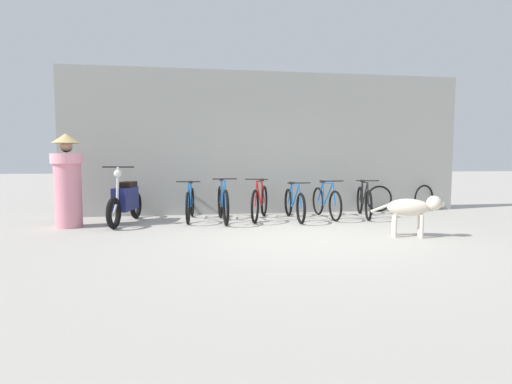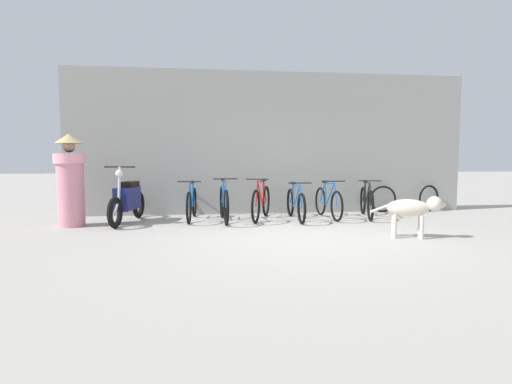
# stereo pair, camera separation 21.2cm
# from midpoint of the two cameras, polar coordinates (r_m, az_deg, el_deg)

# --- Properties ---
(ground_plane) EXTENTS (60.00, 60.00, 0.00)m
(ground_plane) POSITION_cam_midpoint_polar(r_m,az_deg,el_deg) (6.38, 6.08, -6.58)
(ground_plane) COLOR #ADA89E
(shop_wall_back) EXTENTS (9.14, 0.20, 3.21)m
(shop_wall_back) POSITION_cam_midpoint_polar(r_m,az_deg,el_deg) (9.23, 1.26, 6.96)
(shop_wall_back) COLOR gray
(shop_wall_back) RESTS_ON ground
(bicycle_0) EXTENTS (0.46, 1.65, 0.82)m
(bicycle_0) POSITION_cam_midpoint_polar(r_m,az_deg,el_deg) (8.25, -10.12, -1.67)
(bicycle_0) COLOR black
(bicycle_0) RESTS_ON ground
(bicycle_1) EXTENTS (0.46, 1.70, 0.88)m
(bicycle_1) POSITION_cam_midpoint_polar(r_m,az_deg,el_deg) (7.99, -5.51, -1.68)
(bicycle_1) COLOR black
(bicycle_1) RESTS_ON ground
(bicycle_2) EXTENTS (0.66, 1.62, 0.86)m
(bicycle_2) POSITION_cam_midpoint_polar(r_m,az_deg,el_deg) (8.22, -0.18, -1.51)
(bicycle_2) COLOR black
(bicycle_2) RESTS_ON ground
(bicycle_3) EXTENTS (0.46, 1.69, 0.79)m
(bicycle_3) POSITION_cam_midpoint_polar(r_m,az_deg,el_deg) (8.22, 4.74, -1.72)
(bicycle_3) COLOR black
(bicycle_3) RESTS_ON ground
(bicycle_4) EXTENTS (0.46, 1.57, 0.81)m
(bicycle_4) POSITION_cam_midpoint_polar(r_m,az_deg,el_deg) (8.57, 9.29, -1.44)
(bicycle_4) COLOR black
(bicycle_4) RESTS_ON ground
(bicycle_5) EXTENTS (0.54, 1.63, 0.82)m
(bicycle_5) POSITION_cam_midpoint_polar(r_m,az_deg,el_deg) (8.87, 14.50, -1.32)
(bicycle_5) COLOR black
(bicycle_5) RESTS_ON ground
(motorcycle) EXTENTS (0.58, 1.82, 1.12)m
(motorcycle) POSITION_cam_midpoint_polar(r_m,az_deg,el_deg) (8.16, -18.86, -1.20)
(motorcycle) COLOR black
(motorcycle) RESTS_ON ground
(stray_dog) EXTENTS (1.09, 0.51, 0.67)m
(stray_dog) POSITION_cam_midpoint_polar(r_m,az_deg,el_deg) (6.80, 20.69, -2.14)
(stray_dog) COLOR beige
(stray_dog) RESTS_ON ground
(person_in_robes) EXTENTS (0.77, 0.77, 1.71)m
(person_in_robes) POSITION_cam_midpoint_polar(r_m,az_deg,el_deg) (8.08, -26.01, 1.61)
(person_in_robes) COLOR pink
(person_in_robes) RESTS_ON ground
(spare_tire_left) EXTENTS (0.62, 0.09, 0.62)m
(spare_tire_left) POSITION_cam_midpoint_polar(r_m,az_deg,el_deg) (9.84, 16.60, -0.92)
(spare_tire_left) COLOR black
(spare_tire_left) RESTS_ON ground
(spare_tire_right) EXTENTS (0.61, 0.23, 0.63)m
(spare_tire_right) POSITION_cam_midpoint_polar(r_m,az_deg,el_deg) (10.38, 22.32, -0.77)
(spare_tire_right) COLOR black
(spare_tire_right) RESTS_ON ground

